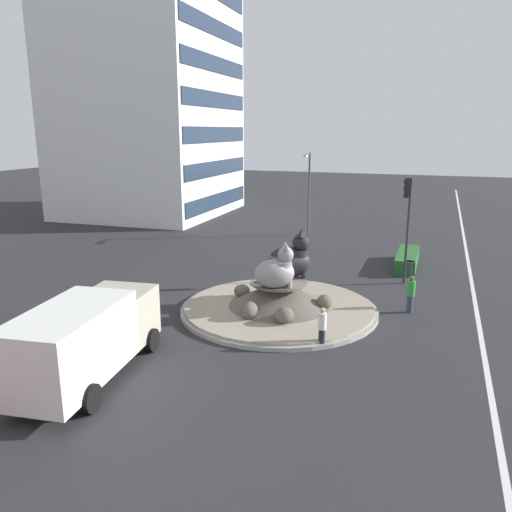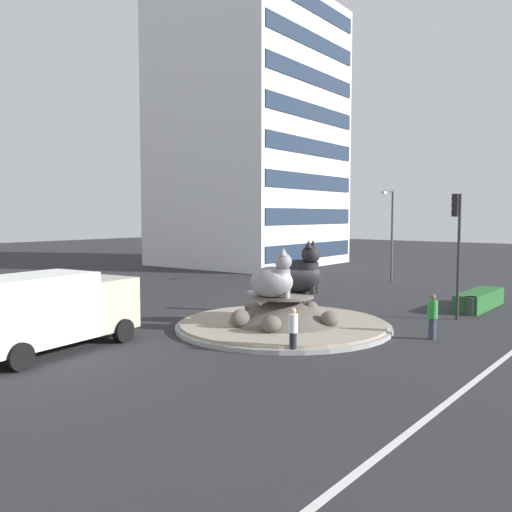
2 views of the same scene
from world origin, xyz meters
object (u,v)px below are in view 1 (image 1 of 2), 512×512
at_px(streetlight_arm, 308,188).
at_px(litter_bin, 409,269).
at_px(office_tower, 148,84).
at_px(pedestrian_green_shirt, 411,293).
at_px(delivery_box_truck, 86,336).
at_px(cat_statue_grey, 277,271).
at_px(pedestrian_white_shirt, 322,326).
at_px(traffic_light_mast, 407,212).
at_px(cat_statue_black, 291,259).

bearing_deg(streetlight_arm, litter_bin, 39.57).
bearing_deg(office_tower, pedestrian_green_shirt, -130.72).
relative_size(office_tower, delivery_box_truck, 3.59).
relative_size(cat_statue_grey, pedestrian_white_shirt, 1.43).
bearing_deg(office_tower, streetlight_arm, -110.22).
xyz_separation_m(streetlight_arm, pedestrian_green_shirt, (-15.63, -8.91, -2.90)).
relative_size(streetlight_arm, pedestrian_green_shirt, 3.70).
relative_size(cat_statue_grey, office_tower, 0.09).
distance_m(office_tower, streetlight_arm, 20.70).
relative_size(streetlight_arm, litter_bin, 7.34).
bearing_deg(cat_statue_grey, pedestrian_green_shirt, -0.86).
bearing_deg(cat_statue_grey, traffic_light_mast, 29.30).
relative_size(pedestrian_green_shirt, litter_bin, 1.98).
bearing_deg(cat_statue_grey, pedestrian_white_shirt, -70.06).
bearing_deg(pedestrian_green_shirt, traffic_light_mast, 52.27).
xyz_separation_m(pedestrian_white_shirt, delivery_box_truck, (-5.27, 6.91, 0.68)).
bearing_deg(litter_bin, traffic_light_mast, 170.24).
xyz_separation_m(cat_statue_black, pedestrian_green_shirt, (0.95, -5.50, -1.37)).
bearing_deg(pedestrian_green_shirt, delivery_box_truck, -179.44).
distance_m(streetlight_arm, pedestrian_green_shirt, 18.23).
bearing_deg(delivery_box_truck, cat_statue_grey, -36.59).
xyz_separation_m(cat_statue_grey, delivery_box_truck, (-7.70, 4.27, -0.66)).
xyz_separation_m(cat_statue_grey, pedestrian_green_shirt, (2.81, -5.63, -1.27)).
height_order(cat_statue_grey, litter_bin, cat_statue_grey).
xyz_separation_m(cat_statue_grey, traffic_light_mast, (7.52, -4.94, 1.82)).
xyz_separation_m(streetlight_arm, delivery_box_truck, (-26.15, 0.99, -2.29)).
height_order(pedestrian_white_shirt, delivery_box_truck, delivery_box_truck).
bearing_deg(streetlight_arm, traffic_light_mast, 34.44).
xyz_separation_m(traffic_light_mast, pedestrian_white_shirt, (-9.95, 2.30, -3.16)).
height_order(cat_statue_black, pedestrian_green_shirt, cat_statue_black).
relative_size(streetlight_arm, delivery_box_truck, 0.94).
height_order(cat_statue_grey, pedestrian_green_shirt, cat_statue_grey).
bearing_deg(streetlight_arm, cat_statue_grey, 7.58).
bearing_deg(cat_statue_black, pedestrian_white_shirt, -65.91).
bearing_deg(office_tower, litter_bin, -122.06).
relative_size(cat_statue_grey, pedestrian_green_shirt, 1.31).
xyz_separation_m(cat_statue_grey, cat_statue_black, (1.86, -0.13, 0.10)).
bearing_deg(cat_statue_grey, streetlight_arm, 72.68).
xyz_separation_m(cat_statue_grey, litter_bin, (9.05, -5.20, -1.76)).
xyz_separation_m(office_tower, litter_bin, (-15.31, -26.28, -12.17)).
distance_m(cat_statue_grey, streetlight_arm, 18.81).
distance_m(pedestrian_white_shirt, delivery_box_truck, 8.72).
distance_m(cat_statue_black, office_tower, 32.59).
xyz_separation_m(cat_statue_grey, streetlight_arm, (18.44, 3.28, 1.63)).
relative_size(cat_statue_grey, traffic_light_mast, 0.40).
distance_m(traffic_light_mast, pedestrian_green_shirt, 5.67).
height_order(streetlight_arm, pedestrian_white_shirt, streetlight_arm).
relative_size(pedestrian_green_shirt, pedestrian_white_shirt, 1.09).
relative_size(cat_statue_black, pedestrian_white_shirt, 1.46).
height_order(cat_statue_black, delivery_box_truck, cat_statue_black).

